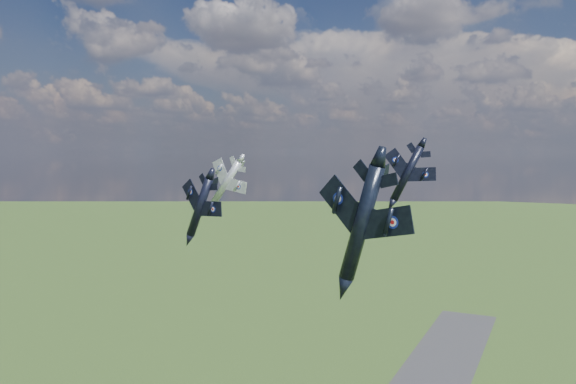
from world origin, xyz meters
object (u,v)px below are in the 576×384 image
at_px(jet_right_navy, 361,223).
at_px(jet_left_silver, 226,182).
at_px(jet_lead_navy, 200,207).
at_px(jet_high_navy, 407,173).

bearing_deg(jet_right_navy, jet_left_silver, 146.17).
height_order(jet_lead_navy, jet_high_navy, jet_high_navy).
distance_m(jet_right_navy, jet_high_navy, 44.70).
distance_m(jet_high_navy, jet_left_silver, 35.07).
bearing_deg(jet_lead_navy, jet_high_navy, 47.16).
bearing_deg(jet_left_silver, jet_right_navy, -43.49).
relative_size(jet_lead_navy, jet_left_silver, 0.97).
height_order(jet_right_navy, jet_high_navy, jet_high_navy).
xyz_separation_m(jet_right_navy, jet_high_navy, (-7.16, 44.06, 2.45)).
bearing_deg(jet_high_navy, jet_left_silver, 162.62).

